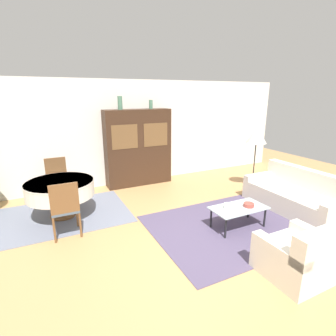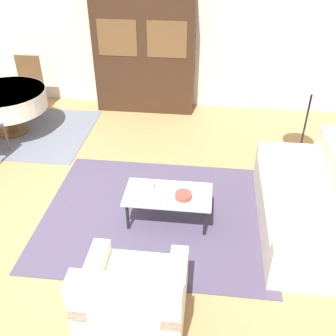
{
  "view_description": "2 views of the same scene",
  "coord_description": "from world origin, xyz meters",
  "px_view_note": "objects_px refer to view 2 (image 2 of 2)",
  "views": [
    {
      "loc": [
        -1.97,
        -3.01,
        2.35
      ],
      "look_at": [
        0.2,
        1.4,
        0.95
      ],
      "focal_mm": 28.0,
      "sensor_mm": 36.0,
      "label": 1
    },
    {
      "loc": [
        1.48,
        -3.25,
        3.14
      ],
      "look_at": [
        1.07,
        0.29,
        0.75
      ],
      "focal_mm": 42.0,
      "sensor_mm": 36.0,
      "label": 2
    }
  ],
  "objects_px": {
    "dining_chair_far": "(28,81)",
    "bowl": "(183,196)",
    "armchair": "(133,299)",
    "dining_table": "(6,100)",
    "couch": "(309,207)",
    "coffee_table": "(168,197)",
    "display_cabinet": "(145,55)",
    "cup": "(150,186)",
    "floor_lamp": "(316,76)"
  },
  "relations": [
    {
      "from": "dining_table",
      "to": "cup",
      "type": "distance_m",
      "value": 3.16
    },
    {
      "from": "display_cabinet",
      "to": "couch",
      "type": "bearing_deg",
      "value": -51.43
    },
    {
      "from": "armchair",
      "to": "bowl",
      "type": "relative_size",
      "value": 4.77
    },
    {
      "from": "display_cabinet",
      "to": "bowl",
      "type": "xyz_separation_m",
      "value": [
        0.95,
        -3.12,
        -0.56
      ]
    },
    {
      "from": "dining_chair_far",
      "to": "bowl",
      "type": "relative_size",
      "value": 5.2
    },
    {
      "from": "couch",
      "to": "floor_lamp",
      "type": "xyz_separation_m",
      "value": [
        0.12,
        1.37,
        1.04
      ]
    },
    {
      "from": "coffee_table",
      "to": "floor_lamp",
      "type": "xyz_separation_m",
      "value": [
        1.73,
        1.46,
        0.97
      ]
    },
    {
      "from": "armchair",
      "to": "cup",
      "type": "xyz_separation_m",
      "value": [
        -0.08,
        1.46,
        0.15
      ]
    },
    {
      "from": "armchair",
      "to": "dining_table",
      "type": "height_order",
      "value": "armchair"
    },
    {
      "from": "coffee_table",
      "to": "display_cabinet",
      "type": "bearing_deg",
      "value": 104.03
    },
    {
      "from": "couch",
      "to": "bowl",
      "type": "distance_m",
      "value": 1.45
    },
    {
      "from": "armchair",
      "to": "cup",
      "type": "bearing_deg",
      "value": 93.0
    },
    {
      "from": "couch",
      "to": "coffee_table",
      "type": "height_order",
      "value": "couch"
    },
    {
      "from": "coffee_table",
      "to": "dining_chair_far",
      "type": "relative_size",
      "value": 1.03
    },
    {
      "from": "armchair",
      "to": "dining_table",
      "type": "xyz_separation_m",
      "value": [
        -2.66,
        3.26,
        0.29
      ]
    },
    {
      "from": "display_cabinet",
      "to": "floor_lamp",
      "type": "height_order",
      "value": "display_cabinet"
    },
    {
      "from": "armchair",
      "to": "cup",
      "type": "distance_m",
      "value": 1.47
    },
    {
      "from": "floor_lamp",
      "to": "cup",
      "type": "bearing_deg",
      "value": -144.45
    },
    {
      "from": "display_cabinet",
      "to": "dining_table",
      "type": "xyz_separation_m",
      "value": [
        -2.04,
        -1.2,
        -0.4
      ]
    },
    {
      "from": "coffee_table",
      "to": "dining_chair_far",
      "type": "xyz_separation_m",
      "value": [
        -2.81,
        2.73,
        0.2
      ]
    },
    {
      "from": "floor_lamp",
      "to": "bowl",
      "type": "xyz_separation_m",
      "value": [
        -1.55,
        -1.51,
        -0.9
      ]
    },
    {
      "from": "couch",
      "to": "armchair",
      "type": "bearing_deg",
      "value": 130.12
    },
    {
      "from": "couch",
      "to": "dining_table",
      "type": "bearing_deg",
      "value": 68.03
    },
    {
      "from": "display_cabinet",
      "to": "floor_lamp",
      "type": "relative_size",
      "value": 1.27
    },
    {
      "from": "coffee_table",
      "to": "bowl",
      "type": "height_order",
      "value": "bowl"
    },
    {
      "from": "couch",
      "to": "dining_chair_far",
      "type": "xyz_separation_m",
      "value": [
        -4.42,
        2.64,
        0.27
      ]
    },
    {
      "from": "cup",
      "to": "coffee_table",
      "type": "bearing_deg",
      "value": -16.28
    },
    {
      "from": "armchair",
      "to": "dining_table",
      "type": "relative_size",
      "value": 0.71
    },
    {
      "from": "dining_chair_far",
      "to": "cup",
      "type": "relative_size",
      "value": 9.86
    },
    {
      "from": "dining_table",
      "to": "display_cabinet",
      "type": "bearing_deg",
      "value": 30.49
    },
    {
      "from": "dining_chair_far",
      "to": "bowl",
      "type": "distance_m",
      "value": 4.08
    },
    {
      "from": "couch",
      "to": "dining_table",
      "type": "height_order",
      "value": "couch"
    },
    {
      "from": "armchair",
      "to": "couch",
      "type": "bearing_deg",
      "value": 40.12
    },
    {
      "from": "coffee_table",
      "to": "dining_chair_far",
      "type": "distance_m",
      "value": 3.92
    },
    {
      "from": "coffee_table",
      "to": "armchair",
      "type": "bearing_deg",
      "value": -95.9
    },
    {
      "from": "armchair",
      "to": "coffee_table",
      "type": "bearing_deg",
      "value": 84.1
    },
    {
      "from": "floor_lamp",
      "to": "bowl",
      "type": "distance_m",
      "value": 2.35
    },
    {
      "from": "coffee_table",
      "to": "dining_table",
      "type": "relative_size",
      "value": 0.79
    },
    {
      "from": "coffee_table",
      "to": "couch",
      "type": "bearing_deg",
      "value": 3.09
    },
    {
      "from": "armchair",
      "to": "dining_chair_far",
      "type": "bearing_deg",
      "value": 122.88
    },
    {
      "from": "dining_table",
      "to": "couch",
      "type": "bearing_deg",
      "value": -21.97
    },
    {
      "from": "couch",
      "to": "dining_table",
      "type": "distance_m",
      "value": 4.78
    },
    {
      "from": "armchair",
      "to": "display_cabinet",
      "type": "distance_m",
      "value": 4.56
    },
    {
      "from": "dining_chair_far",
      "to": "bowl",
      "type": "bearing_deg",
      "value": 137.05
    },
    {
      "from": "couch",
      "to": "coffee_table",
      "type": "bearing_deg",
      "value": 93.09
    },
    {
      "from": "couch",
      "to": "cup",
      "type": "bearing_deg",
      "value": 90.7
    },
    {
      "from": "coffee_table",
      "to": "display_cabinet",
      "type": "height_order",
      "value": "display_cabinet"
    },
    {
      "from": "couch",
      "to": "armchair",
      "type": "xyz_separation_m",
      "value": [
        -1.76,
        -1.48,
        0.01
      ]
    },
    {
      "from": "coffee_table",
      "to": "dining_table",
      "type": "distance_m",
      "value": 3.38
    },
    {
      "from": "coffee_table",
      "to": "bowl",
      "type": "bearing_deg",
      "value": -16.57
    }
  ]
}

